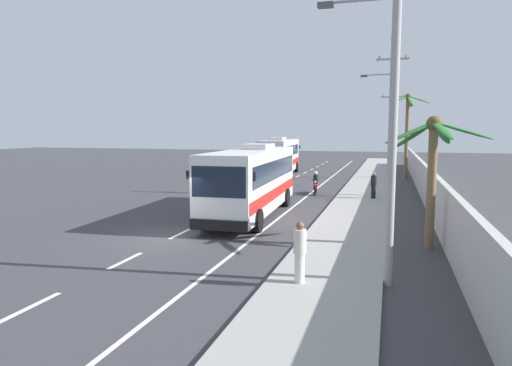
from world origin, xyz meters
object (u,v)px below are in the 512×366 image
object	(u,v)px
motorcycle_beside_bus	(316,185)
palm_second	(407,122)
coach_bus_far_lane	(279,155)
utility_pole_nearest	(392,94)
utility_pole_far	(392,128)
palm_nearest	(433,156)
coach_bus_foreground	(252,179)
pedestrian_midwalk	(300,251)
utility_pole_mid	(390,113)
pedestrian_near_kerb	(374,185)

from	to	relation	value
motorcycle_beside_bus	palm_second	bearing A→B (deg)	61.72
coach_bus_far_lane	utility_pole_nearest	bearing A→B (deg)	-70.78
motorcycle_beside_bus	utility_pole_far	distance (m)	18.04
utility_pole_far	palm_nearest	size ratio (longest dim) A/B	1.82
coach_bus_foreground	utility_pole_far	distance (m)	26.84
palm_nearest	coach_bus_far_lane	bearing A→B (deg)	115.13
pedestrian_midwalk	motorcycle_beside_bus	bearing A→B (deg)	-74.30
utility_pole_nearest	palm_nearest	bearing A→B (deg)	71.64
utility_pole_far	motorcycle_beside_bus	bearing A→B (deg)	-106.60
coach_bus_foreground	utility_pole_nearest	size ratio (longest dim) A/B	1.07
coach_bus_foreground	pedestrian_midwalk	bearing A→B (deg)	-65.77
coach_bus_far_lane	utility_pole_nearest	distance (m)	31.94
utility_pole_nearest	palm_second	bearing A→B (deg)	87.34
coach_bus_foreground	utility_pole_mid	distance (m)	11.29
motorcycle_beside_bus	pedestrian_near_kerb	xyz separation A→B (m)	(3.99, -2.04, 0.35)
motorcycle_beside_bus	palm_nearest	world-z (taller)	palm_nearest
coach_bus_foreground	coach_bus_far_lane	xyz separation A→B (m)	(-3.70, 20.97, 0.04)
pedestrian_midwalk	utility_pole_nearest	bearing A→B (deg)	-151.17
motorcycle_beside_bus	palm_nearest	bearing A→B (deg)	-64.57
coach_bus_foreground	coach_bus_far_lane	distance (m)	21.29
motorcycle_beside_bus	pedestrian_near_kerb	world-z (taller)	pedestrian_near_kerb
utility_pole_far	palm_nearest	world-z (taller)	utility_pole_far
motorcycle_beside_bus	palm_nearest	xyz separation A→B (m)	(6.40, -13.45, 2.82)
palm_second	utility_pole_far	bearing A→B (deg)	103.59
pedestrian_near_kerb	utility_pole_far	xyz separation A→B (m)	(1.04, 18.89, 3.68)
utility_pole_nearest	palm_nearest	xyz separation A→B (m)	(1.50, 4.51, -1.90)
pedestrian_near_kerb	utility_pole_mid	distance (m)	4.82
pedestrian_near_kerb	palm_second	xyz separation A→B (m)	(2.29, 13.71, 4.17)
coach_bus_foreground	pedestrian_near_kerb	world-z (taller)	coach_bus_foreground
motorcycle_beside_bus	utility_pole_far	size ratio (longest dim) A/B	0.22
motorcycle_beside_bus	utility_pole_far	world-z (taller)	utility_pole_far
utility_pole_far	palm_second	world-z (taller)	utility_pole_far
pedestrian_midwalk	palm_nearest	distance (m)	7.02
coach_bus_far_lane	palm_second	world-z (taller)	palm_second
utility_pole_far	coach_bus_foreground	bearing A→B (deg)	-104.93
pedestrian_midwalk	utility_pole_far	world-z (taller)	utility_pole_far
coach_bus_far_lane	utility_pole_nearest	xyz separation A→B (m)	(10.45, -29.98, 3.42)
coach_bus_foreground	utility_pole_nearest	world-z (taller)	utility_pole_nearest
pedestrian_near_kerb	pedestrian_midwalk	xyz separation A→B (m)	(-1.39, -16.80, 0.06)
palm_second	pedestrian_near_kerb	bearing A→B (deg)	-99.49
pedestrian_midwalk	utility_pole_far	distance (m)	35.96
coach_bus_foreground	palm_second	bearing A→B (deg)	68.47
utility_pole_mid	utility_pole_far	xyz separation A→B (m)	(0.23, 17.41, -0.82)
coach_bus_far_lane	utility_pole_mid	xyz separation A→B (m)	(10.35, -12.58, 3.56)
coach_bus_foreground	utility_pole_mid	bearing A→B (deg)	51.59
pedestrian_midwalk	palm_nearest	size ratio (longest dim) A/B	0.35
utility_pole_far	utility_pole_nearest	bearing A→B (deg)	-90.20
pedestrian_midwalk	utility_pole_far	bearing A→B (deg)	-86.04
coach_bus_foreground	pedestrian_midwalk	distance (m)	10.89
utility_pole_far	palm_nearest	xyz separation A→B (m)	(1.37, -30.30, -1.21)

